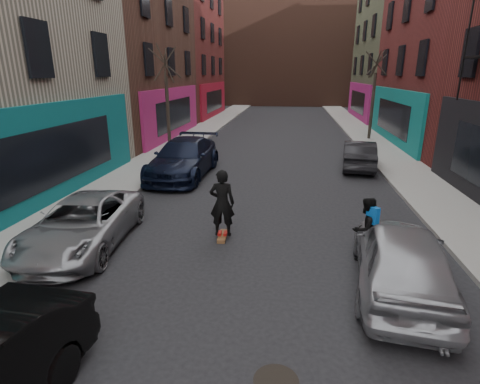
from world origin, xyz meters
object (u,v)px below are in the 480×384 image
(tree_left_far, at_px, (167,93))
(manhole, at_px, (276,381))
(tree_right_far, at_px, (374,88))
(parked_left_end, at_px, (184,158))
(parked_right_end, at_px, (359,155))
(skateboarder, at_px, (222,203))
(pedestrian, at_px, (365,229))
(skateboard, at_px, (223,236))
(parked_left_far, at_px, (83,223))
(parked_right_far, at_px, (401,257))

(tree_left_far, bearing_deg, manhole, -67.08)
(tree_right_far, distance_m, parked_left_end, 15.17)
(parked_right_end, distance_m, manhole, 14.33)
(skateboarder, height_order, pedestrian, skateboarder)
(tree_right_far, height_order, skateboard, tree_right_far)
(parked_left_far, xyz_separation_m, skateboarder, (3.60, 0.99, 0.40))
(tree_left_far, xyz_separation_m, tree_right_far, (12.40, 6.00, 0.15))
(skateboarder, xyz_separation_m, pedestrian, (3.71, -0.77, -0.23))
(skateboard, distance_m, manhole, 5.30)
(tree_right_far, distance_m, manhole, 23.31)
(skateboarder, distance_m, manhole, 5.40)
(parked_right_end, distance_m, skateboarder, 10.28)
(skateboard, relative_size, manhole, 1.14)
(skateboard, height_order, manhole, skateboard)
(tree_right_far, distance_m, parked_right_far, 19.89)
(tree_right_far, relative_size, skateboarder, 3.59)
(skateboarder, height_order, manhole, skateboarder)
(tree_right_far, bearing_deg, parked_left_end, -132.70)
(parked_right_far, relative_size, skateboarder, 2.36)
(tree_left_far, height_order, parked_left_far, tree_left_far)
(skateboard, bearing_deg, parked_left_far, -167.48)
(skateboard, relative_size, skateboarder, 0.42)
(tree_right_far, height_order, parked_right_far, tree_right_far)
(skateboarder, bearing_deg, manhole, 106.16)
(tree_left_far, height_order, parked_right_end, tree_left_far)
(parked_left_far, xyz_separation_m, parked_right_far, (7.80, -1.10, 0.11))
(tree_right_far, height_order, parked_left_far, tree_right_far)
(parked_right_end, bearing_deg, parked_left_end, 24.54)
(tree_left_far, xyz_separation_m, parked_right_far, (9.40, -13.47, -2.62))
(tree_left_far, bearing_deg, parked_left_far, -82.63)
(parked_right_far, bearing_deg, tree_left_far, -47.36)
(tree_left_far, relative_size, tree_right_far, 0.96)
(tree_right_far, relative_size, parked_right_far, 1.52)
(parked_right_end, relative_size, pedestrian, 2.55)
(parked_right_end, height_order, skateboard, parked_right_end)
(tree_right_far, height_order, skateboarder, tree_right_far)
(tree_left_far, distance_m, parked_right_end, 10.95)
(manhole, bearing_deg, parked_left_far, 143.01)
(parked_left_far, bearing_deg, pedestrian, -3.40)
(skateboard, bearing_deg, manhole, -73.84)
(skateboarder, bearing_deg, skateboard, 180.00)
(parked_right_end, bearing_deg, pedestrian, 88.96)
(parked_right_far, distance_m, pedestrian, 1.41)
(tree_left_far, distance_m, parked_right_far, 16.63)
(pedestrian, distance_m, manhole, 4.75)
(parked_right_far, xyz_separation_m, manhole, (-2.47, -2.91, -0.75))
(skateboard, bearing_deg, skateboarder, 0.00)
(tree_right_far, bearing_deg, parked_right_end, -103.78)
(pedestrian, bearing_deg, parked_left_end, -83.14)
(parked_left_far, distance_m, parked_right_far, 7.88)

